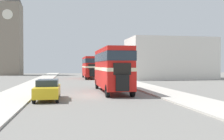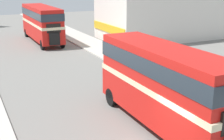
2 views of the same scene
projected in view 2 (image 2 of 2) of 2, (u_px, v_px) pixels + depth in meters
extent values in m
cube|color=red|center=(162.00, 103.00, 15.85)|extent=(2.40, 9.40, 1.64)
cube|color=beige|center=(163.00, 85.00, 15.57)|extent=(2.42, 9.44, 0.30)
cube|color=red|center=(164.00, 65.00, 15.28)|extent=(2.35, 9.21, 1.79)
cube|color=#232D38|center=(164.00, 63.00, 15.25)|extent=(2.42, 9.30, 0.80)
cylinder|color=black|center=(111.00, 97.00, 18.85)|extent=(0.28, 1.07, 1.07)
cylinder|color=black|center=(141.00, 92.00, 19.73)|extent=(0.28, 1.07, 1.07)
cube|color=red|center=(42.00, 31.00, 37.59)|extent=(2.52, 10.51, 1.64)
cube|color=beige|center=(42.00, 23.00, 37.31)|extent=(2.54, 10.56, 0.30)
cube|color=red|center=(41.00, 14.00, 37.02)|extent=(2.47, 10.30, 1.79)
cube|color=#232D38|center=(41.00, 13.00, 36.99)|extent=(2.54, 10.40, 0.81)
cube|color=black|center=(55.00, 39.00, 32.99)|extent=(1.13, 0.20, 1.31)
cube|color=black|center=(54.00, 28.00, 32.80)|extent=(1.51, 0.12, 0.96)
cylinder|color=black|center=(42.00, 45.00, 33.55)|extent=(0.28, 1.07, 1.07)
cylinder|color=black|center=(62.00, 43.00, 34.49)|extent=(0.28, 1.07, 1.07)
cylinder|color=black|center=(26.00, 33.00, 41.04)|extent=(0.28, 1.07, 1.07)
cylinder|color=black|center=(43.00, 32.00, 41.98)|extent=(0.28, 1.07, 1.07)
cylinder|color=#282833|center=(134.00, 63.00, 26.37)|extent=(0.16, 0.16, 0.85)
cylinder|color=#282833|center=(136.00, 63.00, 26.46)|extent=(0.16, 0.16, 0.85)
cylinder|color=tan|center=(136.00, 54.00, 26.20)|extent=(0.35, 0.35, 0.67)
sphere|color=tan|center=(136.00, 49.00, 26.07)|extent=(0.23, 0.23, 0.23)
cube|color=silver|center=(165.00, 7.00, 39.76)|extent=(15.89, 8.78, 7.76)
cube|color=gold|center=(108.00, 28.00, 37.02)|extent=(0.12, 8.34, 0.93)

